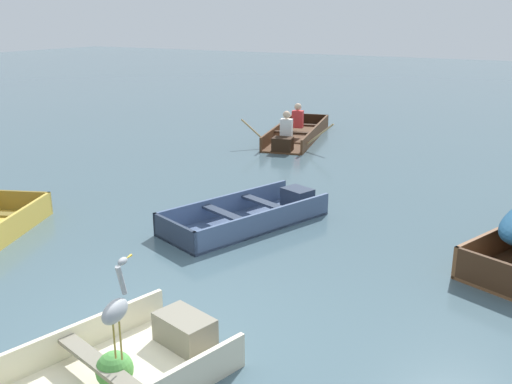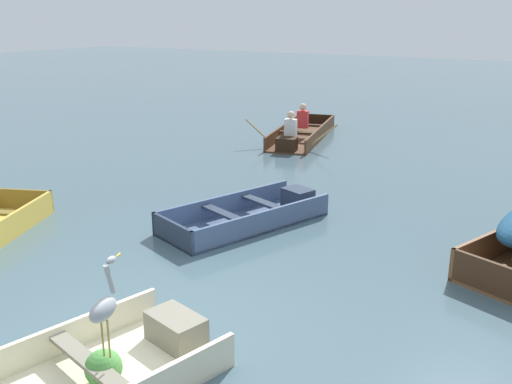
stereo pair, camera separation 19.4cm
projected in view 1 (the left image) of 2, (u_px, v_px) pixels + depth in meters
The scene contains 4 objects.
ground_plane at pixel (158, 346), 5.54m from camera, with size 80.00×80.00×0.00m, color #47606B.
skiff_slate_blue_near_moored at pixel (252, 215), 8.79m from camera, with size 1.85×2.81×0.35m.
rowboat_dark_varnish_with_crew at pixel (296, 133), 14.54m from camera, with size 2.29×3.74×0.92m.
heron_on_dinghy at pixel (116, 308), 4.57m from camera, with size 0.19×0.46×0.84m.
Camera 1 is at (3.20, -3.75, 3.09)m, focal length 40.00 mm.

